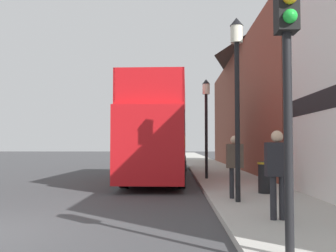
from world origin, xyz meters
TOP-DOWN VIEW (x-y plane):
  - ground_plane at (0.00, 21.00)m, footprint 144.00×144.00m
  - sidewalk at (6.47, 18.00)m, footprint 2.96×108.00m
  - brick_terrace_rear at (10.95, 19.57)m, footprint 6.00×24.16m
  - tour_bus at (3.30, 10.99)m, footprint 2.71×10.16m
  - parked_car_ahead_of_bus at (3.87, 18.74)m, footprint 1.88×4.21m
  - pedestrian_nearest at (6.06, 0.99)m, footprint 0.46×0.25m
  - pedestrian_second at (5.70, 4.10)m, footprint 0.45×0.25m
  - traffic_signal at (5.55, -1.59)m, footprint 0.28×0.42m
  - lamp_post_nearest at (5.67, 3.43)m, footprint 0.35×0.35m
  - lamp_post_second at (5.43, 10.57)m, footprint 0.35×0.35m
  - litter_bin at (6.81, 5.30)m, footprint 0.48×0.48m

SIDE VIEW (x-z plane):
  - ground_plane at x=0.00m, z-range 0.00..0.00m
  - sidewalk at x=6.47m, z-range 0.00..0.14m
  - litter_bin at x=6.81m, z-range 0.17..1.12m
  - parked_car_ahead_of_bus at x=3.87m, z-range -0.03..1.38m
  - pedestrian_second at x=5.70m, z-range 0.32..2.05m
  - pedestrian_nearest at x=6.06m, z-range 0.32..2.08m
  - tour_bus at x=3.30m, z-range -0.21..4.01m
  - traffic_signal at x=5.55m, z-range 1.03..4.87m
  - lamp_post_second at x=5.43m, z-range 1.00..5.40m
  - lamp_post_nearest at x=5.67m, z-range 1.05..5.88m
  - brick_terrace_rear at x=10.95m, z-range 0.00..10.10m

